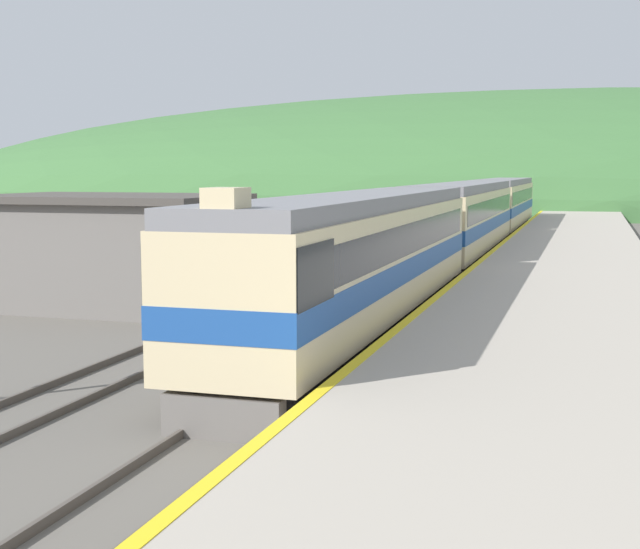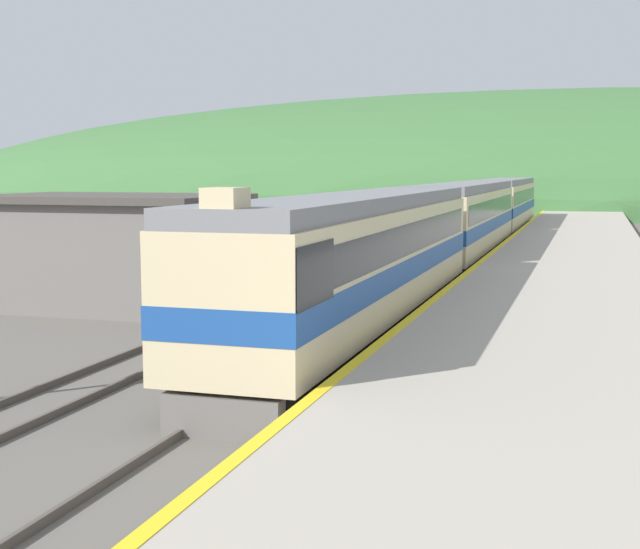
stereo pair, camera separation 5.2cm
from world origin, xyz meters
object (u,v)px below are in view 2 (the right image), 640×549
(carriage_third, at_px, (505,205))
(siding_train, at_px, (398,223))
(express_train_lead_car, at_px, (359,261))
(carriage_second, at_px, (465,220))

(carriage_third, height_order, siding_train, carriage_third)
(express_train_lead_car, distance_m, carriage_second, 20.97)
(carriage_second, bearing_deg, express_train_lead_car, -90.00)
(carriage_second, bearing_deg, siding_train, 134.92)
(siding_train, bearing_deg, carriage_third, 75.23)
(express_train_lead_car, height_order, carriage_third, express_train_lead_car)
(express_train_lead_car, bearing_deg, siding_train, 99.69)
(express_train_lead_car, height_order, carriage_second, express_train_lead_car)
(express_train_lead_car, bearing_deg, carriage_third, 90.00)
(carriage_second, height_order, siding_train, carriage_second)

